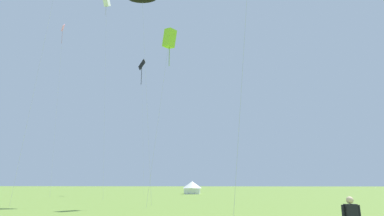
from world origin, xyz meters
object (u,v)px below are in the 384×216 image
at_px(kite_pink_diamond, 62,35).
at_px(kite_black_diamond, 142,66).
at_px(kite_white_box, 106,2).
at_px(kite_lime_box, 169,39).
at_px(festival_tent_center, 192,187).

relative_size(kite_pink_diamond, kite_black_diamond, 1.10).
distance_m(kite_white_box, kite_lime_box, 22.07).
distance_m(kite_pink_diamond, kite_white_box, 11.78).
bearing_deg(festival_tent_center, kite_pink_diamond, -145.46).
xyz_separation_m(kite_pink_diamond, festival_tent_center, (21.80, 15.01, -26.04)).
xyz_separation_m(kite_pink_diamond, kite_white_box, (9.86, -6.00, 2.34)).
height_order(kite_white_box, festival_tent_center, kite_white_box).
relative_size(kite_pink_diamond, festival_tent_center, 7.88).
xyz_separation_m(kite_lime_box, kite_black_diamond, (-10.03, 29.20, 8.43)).
distance_m(kite_lime_box, festival_tent_center, 37.40).
relative_size(kite_black_diamond, festival_tent_center, 7.15).
height_order(kite_pink_diamond, kite_black_diamond, kite_pink_diamond).
bearing_deg(festival_tent_center, kite_white_box, -119.62).
relative_size(kite_lime_box, kite_black_diamond, 0.66).
relative_size(kite_white_box, kite_black_diamond, 1.14).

